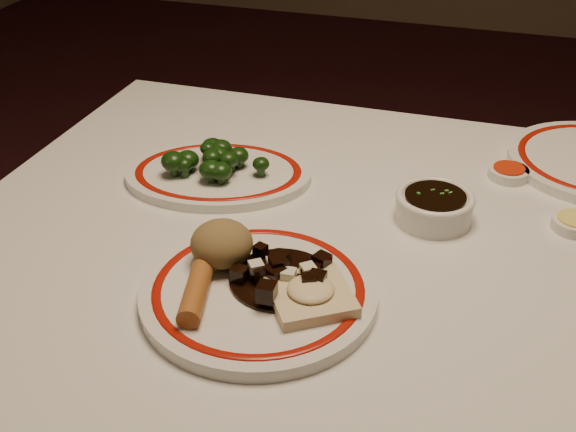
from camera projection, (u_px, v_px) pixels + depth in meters
The scene contains 11 objects.
dining_table at pixel (367, 293), 1.05m from camera, with size 1.20×0.90×0.75m.
main_plate at pixel (259, 292), 0.89m from camera, with size 0.29×0.29×0.02m.
rice_mound at pixel (222, 244), 0.92m from camera, with size 0.08×0.08×0.06m, color olive.
spring_roll at pixel (196, 293), 0.85m from camera, with size 0.03×0.03×0.10m, color #A96329.
fried_wonton at pixel (311, 294), 0.86m from camera, with size 0.13×0.13×0.03m.
stirfry_heap at pixel (283, 274), 0.89m from camera, with size 0.13×0.13×0.03m.
broccoli_plate at pixel (218, 174), 1.15m from camera, with size 0.34×0.31×0.02m.
broccoli_pile at pixel (213, 159), 1.13m from camera, with size 0.16×0.11×0.04m.
soy_bowl at pixel (434, 208), 1.04m from camera, with size 0.11×0.11×0.04m.
sweet_sour_dish at pixel (508, 173), 1.15m from camera, with size 0.06×0.06×0.02m.
mustard_dish at pixel (574, 223), 1.03m from camera, with size 0.06×0.06×0.02m.
Camera 1 is at (0.14, -0.83, 1.31)m, focal length 45.00 mm.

